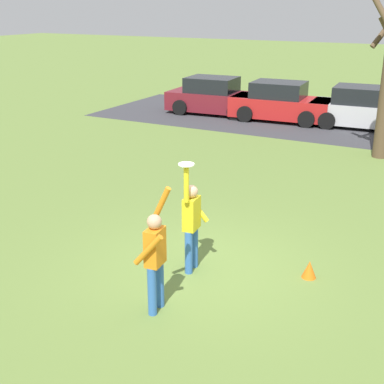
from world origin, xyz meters
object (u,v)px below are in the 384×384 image
object	(u,v)px
parked_car_red	(281,103)
parked_car_silver	(364,109)
parked_car_maroon	(214,97)
field_cone_orange	(309,269)
person_defender	(155,255)
person_catcher	(191,221)
frisbee_disc	(186,164)

from	to	relation	value
parked_car_red	parked_car_silver	world-z (taller)	same
parked_car_maroon	field_cone_orange	size ratio (longest dim) A/B	13.13
person_defender	field_cone_orange	world-z (taller)	person_defender
parked_car_maroon	field_cone_orange	bearing A→B (deg)	-61.27
person_defender	parked_car_maroon	world-z (taller)	person_defender
parked_car_silver	parked_car_red	bearing A→B (deg)	-178.91
person_defender	parked_car_red	xyz separation A→B (m)	(-2.94, 14.69, -0.25)
person_catcher	parked_car_red	size ratio (longest dim) A/B	0.50
person_catcher	frisbee_disc	world-z (taller)	frisbee_disc
parked_car_silver	field_cone_orange	xyz separation A→B (m)	(1.49, -12.78, -0.57)
frisbee_disc	parked_car_maroon	bearing A→B (deg)	113.63
parked_car_red	field_cone_orange	size ratio (longest dim) A/B	13.13
frisbee_disc	field_cone_orange	size ratio (longest dim) A/B	0.84
person_defender	parked_car_red	bearing A→B (deg)	6.08
person_catcher	person_defender	xyz separation A→B (m)	(0.13, -1.45, -0.00)
frisbee_disc	person_catcher	bearing A→B (deg)	95.24
parked_car_red	person_defender	bearing A→B (deg)	-82.09
person_catcher	field_cone_orange	size ratio (longest dim) A/B	6.50
frisbee_disc	person_defender	bearing A→B (deg)	-84.76
person_catcher	parked_car_red	bearing A→B (deg)	-173.26
parked_car_red	parked_car_silver	bearing A→B (deg)	1.09
person_defender	parked_car_maroon	bearing A→B (deg)	16.98
frisbee_disc	parked_car_red	distance (m)	13.83
person_defender	frisbee_disc	xyz separation A→B (m)	(-0.11, 1.22, 1.11)
parked_car_maroon	parked_car_silver	size ratio (longest dim) A/B	1.00
parked_car_red	parked_car_silver	xyz separation A→B (m)	(3.31, 0.26, 0.00)
frisbee_disc	parked_car_maroon	world-z (taller)	frisbee_disc
parked_car_silver	person_defender	bearing A→B (deg)	-94.84
parked_car_maroon	parked_car_red	size ratio (longest dim) A/B	1.00
parked_car_silver	person_catcher	bearing A→B (deg)	-95.56
field_cone_orange	parked_car_red	bearing A→B (deg)	111.00
frisbee_disc	parked_car_red	size ratio (longest dim) A/B	0.06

